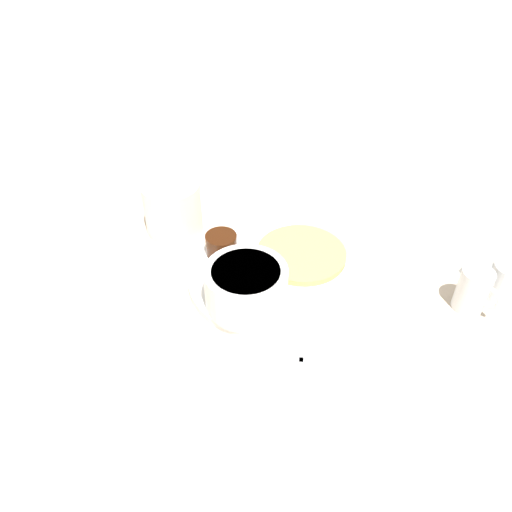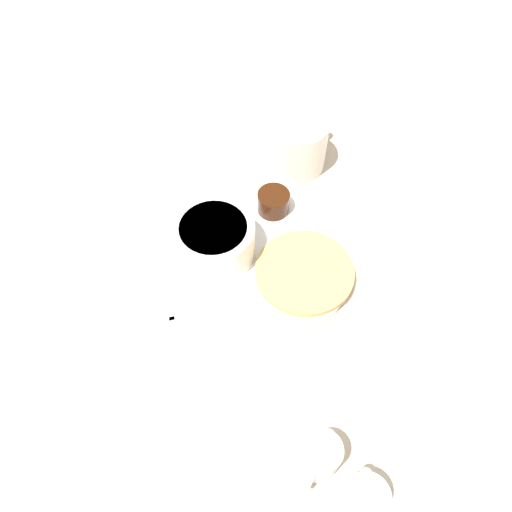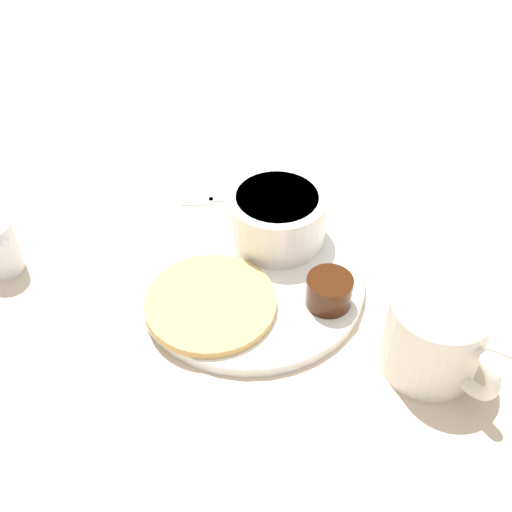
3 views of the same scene
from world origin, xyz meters
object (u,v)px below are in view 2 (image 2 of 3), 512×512
at_px(plate, 265,260).
at_px(creamer_pitcher_far, 364,501).
at_px(creamer_pitcher_near, 320,457).
at_px(coffee_mug, 299,143).
at_px(bowl, 214,239).
at_px(fork, 169,307).

height_order(plate, creamer_pitcher_far, creamer_pitcher_far).
xyz_separation_m(plate, creamer_pitcher_near, (0.23, 0.14, 0.03)).
bearing_deg(creamer_pitcher_far, coffee_mug, -155.27).
bearing_deg(bowl, fork, -16.21).
bearing_deg(fork, plate, 138.94).
xyz_separation_m(plate, bowl, (0.01, -0.07, 0.04)).
bearing_deg(creamer_pitcher_far, bowl, -132.64).
bearing_deg(plate, fork, -41.06).
bearing_deg(creamer_pitcher_near, coffee_mug, -160.10).
bearing_deg(creamer_pitcher_near, creamer_pitcher_far, 66.00).
bearing_deg(plate, creamer_pitcher_near, 31.22).
xyz_separation_m(bowl, coffee_mug, (-0.21, 0.05, -0.00)).
xyz_separation_m(bowl, fork, (0.09, -0.03, -0.04)).
bearing_deg(coffee_mug, plate, 4.52).
bearing_deg(creamer_pitcher_far, creamer_pitcher_near, -114.00).
height_order(plate, fork, plate).
height_order(bowl, coffee_mug, coffee_mug).
bearing_deg(bowl, creamer_pitcher_far, 47.36).
distance_m(bowl, creamer_pitcher_near, 0.30).
relative_size(creamer_pitcher_near, fork, 0.53).
bearing_deg(coffee_mug, creamer_pitcher_far, 24.73).
bearing_deg(plate, creamer_pitcher_far, 37.21).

